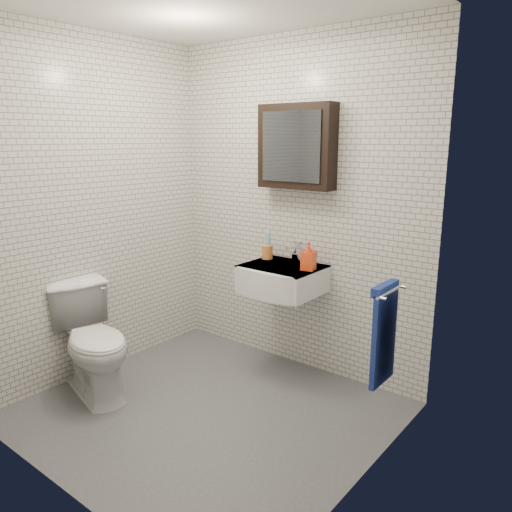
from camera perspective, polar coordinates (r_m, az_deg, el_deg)
name	(u,v)px	position (r m, az deg, el deg)	size (l,w,h in m)	color
ground	(207,411)	(3.46, -5.65, -17.22)	(2.20, 2.00, 0.01)	#4C4F54
room_shell	(201,189)	(3.00, -6.29, 7.63)	(2.22, 2.02, 2.51)	silver
washbasin	(279,279)	(3.65, 2.67, -2.63)	(0.55, 0.50, 0.20)	white
faucet	(295,253)	(3.77, 4.45, 0.37)	(0.06, 0.20, 0.15)	silver
mirror_cabinet	(296,147)	(3.67, 4.64, 12.35)	(0.60, 0.15, 0.60)	black
towel_rail	(384,330)	(2.88, 14.44, -8.21)	(0.09, 0.30, 0.58)	silver
toothbrush_cup	(267,251)	(3.85, 1.30, 0.53)	(0.11, 0.11, 0.23)	#C57331
soap_bottle	(309,256)	(3.53, 6.04, 0.00)	(0.09, 0.09, 0.20)	orange
toilet	(93,341)	(3.69, -18.13, -9.23)	(0.43, 0.76, 0.77)	white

